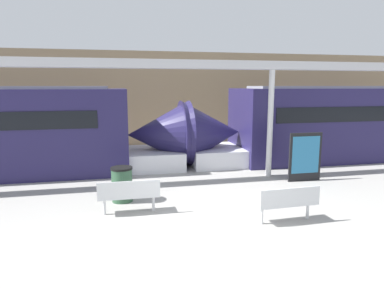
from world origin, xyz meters
The scene contains 9 objects.
ground_plane centered at (0.00, 0.00, 0.00)m, with size 60.00×60.00×0.00m, color #9E9B96.
station_wall centered at (0.00, 11.76, 2.50)m, with size 56.00×0.20×5.00m, color #9E8460.
train_left centered at (8.08, 6.73, 1.51)m, with size 15.10×2.93×3.20m.
bench_near centered at (1.82, 0.34, 0.53)m, with size 1.54×0.49×0.89m.
bench_far centered at (-1.81, 1.73, 0.53)m, with size 1.55×0.44×0.89m.
trash_bin centered at (-1.97, 2.77, 0.49)m, with size 0.60×0.60×0.98m.
poster_board centered at (4.14, 3.55, 0.84)m, with size 1.17×0.07×1.66m.
support_column_near centered at (3.24, 4.44, 1.88)m, with size 0.20×0.20×3.76m, color silver.
canopy_beam centered at (3.24, 4.44, 3.90)m, with size 28.00×0.60×0.28m, color #B7B7BC.
Camera 1 is at (-2.03, -6.70, 3.23)m, focal length 32.00 mm.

